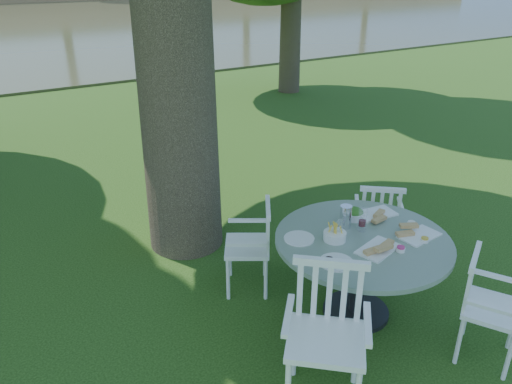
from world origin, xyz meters
TOP-DOWN VIEW (x-y plane):
  - ground at (0.00, 0.00)m, footprint 140.00×140.00m
  - table at (0.40, -0.80)m, footprint 1.41×1.41m
  - chair_ne at (1.14, -0.23)m, footprint 0.58×0.57m
  - chair_nw at (-0.13, -0.03)m, footprint 0.56×0.57m
  - chair_sw at (-0.36, -1.31)m, footprint 0.69×0.69m
  - chair_se at (0.85, -1.62)m, footprint 0.57×0.56m
  - tableware at (0.40, -0.70)m, footprint 1.16×0.73m

SIDE VIEW (x-z plane):
  - ground at x=0.00m, z-range 0.00..0.00m
  - chair_ne at x=1.14m, z-range 0.07..0.91m
  - chair_nw at x=-0.13m, z-range 0.07..0.92m
  - chair_se at x=0.85m, z-range 0.07..0.92m
  - chair_sw at x=-0.36m, z-range 0.09..1.08m
  - table at x=0.40m, z-range 0.23..0.98m
  - tableware at x=0.40m, z-range 0.68..0.88m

